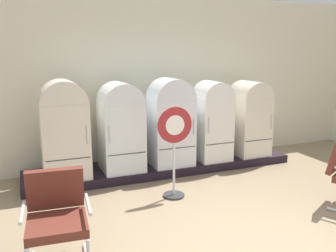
{
  "coord_description": "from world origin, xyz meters",
  "views": [
    {
      "loc": [
        -2.25,
        -2.79,
        2.14
      ],
      "look_at": [
        -0.01,
        2.75,
        0.87
      ],
      "focal_mm": 38.48,
      "sensor_mm": 36.0,
      "label": 1
    }
  ],
  "objects_px": {
    "refrigerator_0": "(64,127)",
    "refrigerator_1": "(121,125)",
    "refrigerator_4": "(250,116)",
    "refrigerator_3": "(212,119)",
    "refrigerator_2": "(171,120)",
    "sign_stand": "(174,151)",
    "armchair_left": "(57,213)"
  },
  "relations": [
    {
      "from": "refrigerator_0",
      "to": "refrigerator_2",
      "type": "bearing_deg",
      "value": -0.26
    },
    {
      "from": "refrigerator_1",
      "to": "refrigerator_4",
      "type": "relative_size",
      "value": 1.04
    },
    {
      "from": "refrigerator_3",
      "to": "armchair_left",
      "type": "xyz_separation_m",
      "value": [
        -2.95,
        -2.14,
        -0.39
      ]
    },
    {
      "from": "refrigerator_2",
      "to": "refrigerator_3",
      "type": "height_order",
      "value": "refrigerator_2"
    },
    {
      "from": "refrigerator_2",
      "to": "sign_stand",
      "type": "height_order",
      "value": "refrigerator_2"
    },
    {
      "from": "refrigerator_0",
      "to": "refrigerator_1",
      "type": "relative_size",
      "value": 1.05
    },
    {
      "from": "refrigerator_2",
      "to": "armchair_left",
      "type": "relative_size",
      "value": 1.6
    },
    {
      "from": "refrigerator_3",
      "to": "refrigerator_2",
      "type": "bearing_deg",
      "value": 179.28
    },
    {
      "from": "sign_stand",
      "to": "refrigerator_3",
      "type": "bearing_deg",
      "value": 41.31
    },
    {
      "from": "refrigerator_4",
      "to": "refrigerator_0",
      "type": "bearing_deg",
      "value": -179.74
    },
    {
      "from": "armchair_left",
      "to": "refrigerator_4",
      "type": "bearing_deg",
      "value": 29.89
    },
    {
      "from": "refrigerator_2",
      "to": "refrigerator_4",
      "type": "relative_size",
      "value": 1.07
    },
    {
      "from": "refrigerator_3",
      "to": "refrigerator_4",
      "type": "height_order",
      "value": "refrigerator_3"
    },
    {
      "from": "refrigerator_1",
      "to": "armchair_left",
      "type": "distance_m",
      "value": 2.55
    },
    {
      "from": "refrigerator_1",
      "to": "armchair_left",
      "type": "height_order",
      "value": "refrigerator_1"
    },
    {
      "from": "refrigerator_0",
      "to": "refrigerator_2",
      "type": "height_order",
      "value": "refrigerator_0"
    },
    {
      "from": "refrigerator_1",
      "to": "sign_stand",
      "type": "relative_size",
      "value": 1.09
    },
    {
      "from": "refrigerator_0",
      "to": "refrigerator_4",
      "type": "distance_m",
      "value": 3.45
    },
    {
      "from": "refrigerator_3",
      "to": "refrigerator_4",
      "type": "bearing_deg",
      "value": 2.34
    },
    {
      "from": "refrigerator_3",
      "to": "armchair_left",
      "type": "relative_size",
      "value": 1.52
    },
    {
      "from": "refrigerator_4",
      "to": "sign_stand",
      "type": "distance_m",
      "value": 2.31
    },
    {
      "from": "refrigerator_0",
      "to": "refrigerator_4",
      "type": "height_order",
      "value": "refrigerator_0"
    },
    {
      "from": "refrigerator_0",
      "to": "refrigerator_1",
      "type": "distance_m",
      "value": 0.92
    },
    {
      "from": "refrigerator_0",
      "to": "sign_stand",
      "type": "bearing_deg",
      "value": -37.12
    },
    {
      "from": "refrigerator_2",
      "to": "sign_stand",
      "type": "xyz_separation_m",
      "value": [
        -0.38,
        -1.06,
        -0.25
      ]
    },
    {
      "from": "refrigerator_0",
      "to": "refrigerator_1",
      "type": "bearing_deg",
      "value": 2.03
    },
    {
      "from": "armchair_left",
      "to": "sign_stand",
      "type": "xyz_separation_m",
      "value": [
        1.75,
        1.08,
        0.17
      ]
    },
    {
      "from": "refrigerator_0",
      "to": "refrigerator_2",
      "type": "relative_size",
      "value": 1.02
    },
    {
      "from": "refrigerator_2",
      "to": "refrigerator_3",
      "type": "xyz_separation_m",
      "value": [
        0.82,
        -0.01,
        -0.03
      ]
    },
    {
      "from": "armchair_left",
      "to": "refrigerator_0",
      "type": "bearing_deg",
      "value": 81.2
    },
    {
      "from": "refrigerator_3",
      "to": "sign_stand",
      "type": "distance_m",
      "value": 1.61
    },
    {
      "from": "refrigerator_2",
      "to": "sign_stand",
      "type": "bearing_deg",
      "value": -109.61
    }
  ]
}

